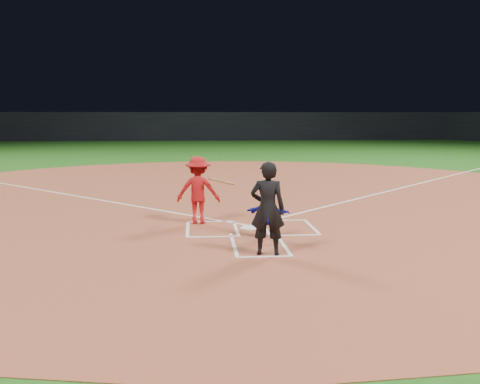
{
  "coord_description": "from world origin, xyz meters",
  "views": [
    {
      "loc": [
        -1.38,
        -13.25,
        2.86
      ],
      "look_at": [
        -0.3,
        -0.4,
        1.0
      ],
      "focal_mm": 40.0,
      "sensor_mm": 36.0,
      "label": 1
    }
  ],
  "objects": [
    {
      "name": "umpire",
      "position": [
        0.08,
        -2.62,
        0.98
      ],
      "size": [
        0.76,
        0.56,
        1.93
      ],
      "primitive_type": "imported",
      "rotation": [
        0.0,
        0.0,
        3.0
      ],
      "color": "black",
      "rests_on": "home_plate_dirt"
    },
    {
      "name": "home_plate",
      "position": [
        0.0,
        0.0,
        0.02
      ],
      "size": [
        0.6,
        0.6,
        0.02
      ],
      "primitive_type": "cylinder",
      "rotation": [
        0.0,
        0.0,
        3.14
      ],
      "color": "white",
      "rests_on": "home_plate_dirt"
    },
    {
      "name": "ground",
      "position": [
        0.0,
        0.0,
        0.0
      ],
      "size": [
        120.0,
        120.0,
        0.0
      ],
      "primitive_type": "plane",
      "color": "#195114",
      "rests_on": "ground"
    },
    {
      "name": "chalk_markings",
      "position": [
        0.0,
        5.29,
        0.01
      ],
      "size": [
        28.35,
        17.32,
        0.01
      ],
      "color": "white",
      "rests_on": "home_plate_dirt"
    },
    {
      "name": "batter_at_plate",
      "position": [
        -1.31,
        0.71,
        0.9
      ],
      "size": [
        1.58,
        0.82,
        1.77
      ],
      "color": "#A31214",
      "rests_on": "home_plate_dirt"
    },
    {
      "name": "catcher",
      "position": [
        0.28,
        -1.09,
        0.57
      ],
      "size": [
        1.09,
        0.69,
        1.12
      ],
      "primitive_type": "imported",
      "rotation": [
        0.0,
        0.0,
        2.77
      ],
      "color": "#1519AF",
      "rests_on": "home_plate_dirt"
    },
    {
      "name": "stadium_wall_far",
      "position": [
        0.0,
        48.0,
        1.6
      ],
      "size": [
        80.0,
        1.2,
        3.2
      ],
      "primitive_type": "cube",
      "color": "black",
      "rests_on": "ground"
    },
    {
      "name": "home_plate_dirt",
      "position": [
        0.0,
        6.0,
        0.01
      ],
      "size": [
        28.0,
        28.0,
        0.01
      ],
      "primitive_type": "cylinder",
      "color": "brown",
      "rests_on": "ground"
    }
  ]
}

